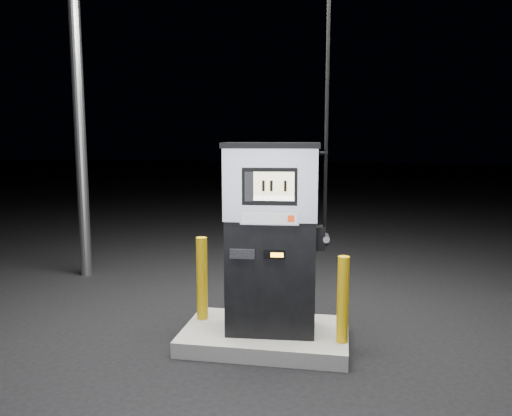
# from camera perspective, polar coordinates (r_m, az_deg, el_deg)

# --- Properties ---
(ground) EXTENTS (80.00, 80.00, 0.00)m
(ground) POSITION_cam_1_polar(r_m,az_deg,el_deg) (5.09, 1.09, -15.19)
(ground) COLOR black
(ground) RESTS_ON ground
(pump_island) EXTENTS (1.60, 1.00, 0.15)m
(pump_island) POSITION_cam_1_polar(r_m,az_deg,el_deg) (5.06, 1.09, -14.40)
(pump_island) COLOR #62625E
(pump_island) RESTS_ON ground
(fuel_dispenser) EXTENTS (1.01, 0.60, 3.76)m
(fuel_dispenser) POSITION_cam_1_polar(r_m,az_deg,el_deg) (4.74, 1.82, -3.23)
(fuel_dispenser) COLOR black
(fuel_dispenser) RESTS_ON pump_island
(bollard_left) EXTENTS (0.13, 0.13, 0.85)m
(bollard_left) POSITION_cam_1_polar(r_m,az_deg,el_deg) (5.19, -6.19, -8.00)
(bollard_left) COLOR #D0A10B
(bollard_left) RESTS_ON pump_island
(bollard_right) EXTENTS (0.11, 0.11, 0.80)m
(bollard_right) POSITION_cam_1_polar(r_m,az_deg,el_deg) (4.66, 9.89, -10.28)
(bollard_right) COLOR #D0A10B
(bollard_right) RESTS_ON pump_island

